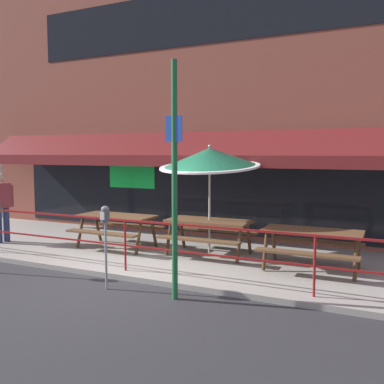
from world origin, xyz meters
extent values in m
plane|color=#2D2D30|center=(0.00, 0.00, 0.00)|extent=(120.00, 120.00, 0.00)
cube|color=#9E998E|center=(0.00, 2.00, 0.05)|extent=(15.00, 4.00, 0.10)
cube|color=brown|center=(0.00, 4.25, 4.00)|extent=(15.00, 0.50, 8.01)
cube|color=black|center=(0.00, 3.99, 5.77)|extent=(10.50, 0.02, 1.40)
cube|color=black|center=(0.00, 3.99, 1.35)|extent=(12.00, 0.02, 2.30)
cube|color=#19D84C|center=(-2.25, 3.97, 1.65)|extent=(1.50, 0.02, 0.70)
cube|color=maroon|center=(0.00, 3.45, 2.50)|extent=(13.80, 0.92, 0.70)
cube|color=maroon|center=(0.00, 2.94, 2.10)|extent=(13.80, 0.08, 0.28)
cylinder|color=maroon|center=(0.00, 0.30, 0.57)|extent=(0.04, 0.04, 0.95)
cylinder|color=maroon|center=(3.45, 0.30, 0.57)|extent=(0.04, 0.04, 0.95)
cube|color=maroon|center=(0.00, 0.30, 1.05)|extent=(13.80, 0.04, 0.04)
cube|color=maroon|center=(0.00, 0.30, 0.57)|extent=(13.80, 0.03, 0.03)
cube|color=brown|center=(-1.28, 1.84, 0.84)|extent=(1.80, 0.80, 0.05)
cube|color=brown|center=(-1.28, 1.26, 0.54)|extent=(1.80, 0.26, 0.04)
cube|color=brown|center=(-1.28, 2.42, 0.54)|extent=(1.80, 0.26, 0.04)
cylinder|color=#48311E|center=(-0.48, 1.52, 0.47)|extent=(0.07, 0.30, 0.73)
cylinder|color=#48311E|center=(-0.48, 2.16, 0.47)|extent=(0.07, 0.30, 0.73)
cylinder|color=#48311E|center=(-2.08, 1.52, 0.47)|extent=(0.07, 0.30, 0.73)
cylinder|color=#48311E|center=(-2.08, 2.16, 0.47)|extent=(0.07, 0.30, 0.73)
cube|color=brown|center=(0.94, 2.08, 0.84)|extent=(1.80, 0.80, 0.05)
cube|color=brown|center=(0.94, 1.50, 0.54)|extent=(1.80, 0.26, 0.04)
cube|color=brown|center=(0.94, 2.66, 0.54)|extent=(1.80, 0.26, 0.04)
cylinder|color=#48311E|center=(1.74, 1.76, 0.47)|extent=(0.07, 0.30, 0.73)
cylinder|color=#48311E|center=(1.74, 2.40, 0.47)|extent=(0.07, 0.30, 0.73)
cylinder|color=#48311E|center=(0.14, 1.76, 0.47)|extent=(0.07, 0.30, 0.73)
cylinder|color=#48311E|center=(0.14, 2.40, 0.47)|extent=(0.07, 0.30, 0.73)
cube|color=brown|center=(3.15, 1.79, 0.84)|extent=(1.80, 0.80, 0.05)
cube|color=brown|center=(3.15, 1.21, 0.54)|extent=(1.80, 0.26, 0.04)
cube|color=brown|center=(3.15, 2.37, 0.54)|extent=(1.80, 0.26, 0.04)
cylinder|color=#48311E|center=(3.95, 1.47, 0.47)|extent=(0.07, 0.30, 0.73)
cylinder|color=#48311E|center=(3.95, 2.11, 0.47)|extent=(0.07, 0.30, 0.73)
cylinder|color=#48311E|center=(2.35, 1.47, 0.47)|extent=(0.07, 0.30, 0.73)
cylinder|color=#48311E|center=(2.35, 2.11, 0.47)|extent=(0.07, 0.30, 0.73)
cylinder|color=#B7B2A8|center=(0.94, 2.12, 1.25)|extent=(0.04, 0.04, 2.30)
cone|color=#1E6B47|center=(0.94, 2.12, 2.20)|extent=(2.10, 2.13, 0.60)
cylinder|color=white|center=(0.94, 2.12, 2.01)|extent=(2.14, 2.14, 0.25)
sphere|color=#B7B2A8|center=(0.94, 2.12, 2.44)|extent=(0.07, 0.07, 0.07)
cylinder|color=navy|center=(-4.15, 1.23, 0.53)|extent=(0.15, 0.15, 0.86)
cube|color=maroon|center=(-4.17, 1.13, 1.26)|extent=(0.31, 0.44, 0.60)
cylinder|color=maroon|center=(-4.12, 1.39, 1.23)|extent=(0.10, 0.10, 0.54)
sphere|color=tan|center=(-4.17, 1.13, 1.70)|extent=(0.22, 0.22, 0.22)
cylinder|color=gray|center=(0.16, -0.51, 0.57)|extent=(0.04, 0.04, 1.15)
cylinder|color=#4C4C51|center=(0.16, -0.51, 1.25)|extent=(0.15, 0.15, 0.20)
sphere|color=#4C4C51|center=(0.16, -0.51, 1.35)|extent=(0.14, 0.14, 0.14)
cube|color=silver|center=(0.16, -0.59, 1.26)|extent=(0.08, 0.01, 0.13)
cylinder|color=#1E6033|center=(1.44, -0.45, 1.85)|extent=(0.09, 0.09, 3.70)
cube|color=blue|center=(1.44, -0.47, 2.66)|extent=(0.28, 0.02, 0.40)
camera|label=1|loc=(4.49, -6.27, 2.30)|focal=40.00mm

